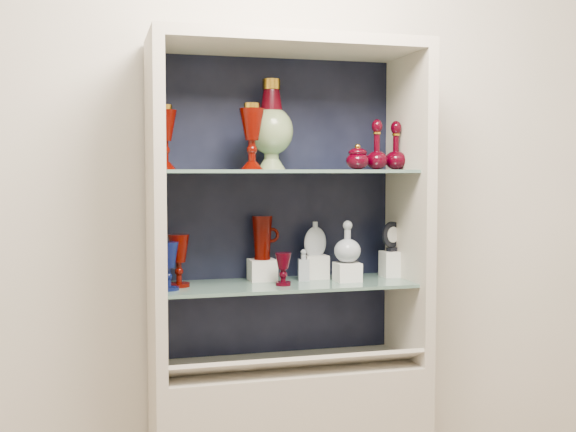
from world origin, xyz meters
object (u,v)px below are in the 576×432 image
object	(u,v)px
pedestal_lamp_right	(252,136)
clear_round_decanter	(347,243)
lidded_bowl	(358,156)
ruby_pitcher	(262,238)
pedestal_lamp_left	(165,137)
clear_square_bottle	(303,265)
ruby_decanter_a	(377,142)
cameo_medallion	(392,236)
cobalt_goblet	(169,266)
enamel_urn	(271,125)
ruby_goblet_tall	(179,261)
flat_flask	(315,238)
ruby_decanter_b	(396,144)
ruby_goblet_small	(283,269)

from	to	relation	value
pedestal_lamp_right	clear_round_decanter	xyz separation A→B (m)	(0.37, 0.03, -0.39)
lidded_bowl	ruby_pitcher	xyz separation A→B (m)	(-0.34, 0.12, -0.31)
pedestal_lamp_right	lidded_bowl	xyz separation A→B (m)	(0.40, 0.01, -0.07)
pedestal_lamp_left	clear_square_bottle	bearing A→B (deg)	0.13
pedestal_lamp_left	lidded_bowl	bearing A→B (deg)	-6.16
ruby_decanter_a	ruby_pitcher	xyz separation A→B (m)	(-0.42, 0.09, -0.36)
cameo_medallion	pedestal_lamp_right	bearing A→B (deg)	165.52
ruby_decanter_a	cobalt_goblet	world-z (taller)	ruby_decanter_a
cameo_medallion	enamel_urn	bearing A→B (deg)	156.70
enamel_urn	ruby_pitcher	world-z (taller)	enamel_urn
lidded_bowl	ruby_goblet_tall	size ratio (longest dim) A/B	0.52
flat_flask	ruby_decanter_b	bearing A→B (deg)	-26.35
cobalt_goblet	ruby_pitcher	size ratio (longest dim) A/B	1.02
cameo_medallion	lidded_bowl	bearing A→B (deg)	-178.65
flat_flask	clear_round_decanter	bearing A→B (deg)	-59.82
pedestal_lamp_left	flat_flask	size ratio (longest dim) A/B	1.72
lidded_bowl	ruby_goblet_small	world-z (taller)	lidded_bowl
enamel_urn	lidded_bowl	distance (m)	0.34
ruby_decanter_a	cobalt_goblet	distance (m)	0.91
ruby_pitcher	ruby_decanter_b	bearing A→B (deg)	-14.48
ruby_decanter_a	lidded_bowl	xyz separation A→B (m)	(-0.09, -0.02, -0.06)
pedestal_lamp_left	clear_round_decanter	distance (m)	0.78
ruby_goblet_tall	ruby_pitcher	size ratio (longest dim) A/B	1.13
ruby_decanter_a	flat_flask	xyz separation A→B (m)	(-0.21, 0.10, -0.37)
pedestal_lamp_left	ruby_decanter_b	bearing A→B (deg)	-2.02
ruby_decanter_b	cobalt_goblet	size ratio (longest dim) A/B	1.17
cobalt_goblet	ruby_goblet_small	xyz separation A→B (m)	(0.41, -0.00, -0.03)
pedestal_lamp_right	flat_flask	distance (m)	0.49
ruby_goblet_tall	cameo_medallion	world-z (taller)	cameo_medallion
enamel_urn	flat_flask	bearing A→B (deg)	12.96
enamel_urn	ruby_decanter_a	bearing A→B (deg)	-7.72
pedestal_lamp_left	clear_square_bottle	size ratio (longest dim) A/B	1.93
ruby_decanter_b	clear_square_bottle	size ratio (longest dim) A/B	1.66
enamel_urn	pedestal_lamp_left	bearing A→B (deg)	-179.60
ruby_decanter_b	clear_round_decanter	bearing A→B (deg)	-172.22
ruby_goblet_small	ruby_pitcher	bearing A→B (deg)	108.87
ruby_pitcher	cameo_medallion	size ratio (longest dim) A/B	1.37
cobalt_goblet	ruby_goblet_tall	world-z (taller)	ruby_goblet_tall
ruby_goblet_tall	ruby_goblet_small	bearing A→B (deg)	-10.52
ruby_decanter_a	ruby_pitcher	distance (m)	0.57
pedestal_lamp_left	clear_round_decanter	xyz separation A→B (m)	(0.67, -0.06, -0.39)
ruby_pitcher	cameo_medallion	distance (m)	0.52
flat_flask	cameo_medallion	bearing A→B (deg)	-19.15
ruby_decanter_a	cobalt_goblet	xyz separation A→B (m)	(-0.79, -0.04, -0.44)
pedestal_lamp_left	lidded_bowl	distance (m)	0.71
pedestal_lamp_left	ruby_goblet_small	size ratio (longest dim) A/B	1.94
cameo_medallion	clear_square_bottle	bearing A→B (deg)	157.14
ruby_goblet_small	pedestal_lamp_right	bearing A→B (deg)	178.14
ruby_goblet_small	cameo_medallion	world-z (taller)	cameo_medallion
ruby_decanter_a	cameo_medallion	bearing A→B (deg)	32.93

